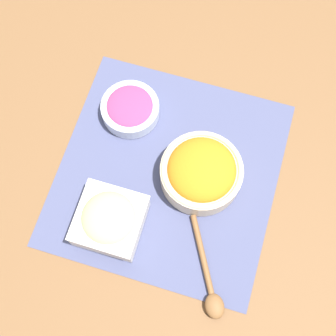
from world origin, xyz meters
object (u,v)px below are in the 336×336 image
object	(u,v)px
onion_bowl	(130,108)
wooden_spoon	(210,286)
carrot_bowl	(201,172)
cucumber_bowl	(110,220)

from	to	relation	value
onion_bowl	wooden_spoon	distance (m)	0.41
carrot_bowl	wooden_spoon	size ratio (longest dim) A/B	0.88
cucumber_bowl	wooden_spoon	size ratio (longest dim) A/B	0.67
carrot_bowl	onion_bowl	bearing A→B (deg)	-28.33
carrot_bowl	onion_bowl	distance (m)	0.21
carrot_bowl	wooden_spoon	world-z (taller)	carrot_bowl
cucumber_bowl	wooden_spoon	world-z (taller)	cucumber_bowl
carrot_bowl	cucumber_bowl	distance (m)	0.21
cucumber_bowl	onion_bowl	world-z (taller)	cucumber_bowl
carrot_bowl	cucumber_bowl	xyz separation A→B (m)	(0.15, 0.15, 0.00)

